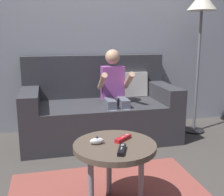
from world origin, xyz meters
TOP-DOWN VIEW (x-y plane):
  - ground_plane at (0.00, 0.00)m, footprint 8.78×8.78m
  - wall_back at (0.00, 1.45)m, footprint 4.39×0.05m
  - couch at (0.09, 1.07)m, footprint 1.61×0.80m
  - person_seated_on_couch at (0.21, 0.88)m, footprint 0.33×0.40m
  - coffee_table at (-0.07, -0.25)m, footprint 0.52×0.52m
  - game_remote_red_near_edge at (0.00, -0.20)m, footprint 0.13×0.12m
  - nunchuk_white at (-0.18, -0.23)m, footprint 0.09×0.05m
  - game_remote_black_far_corner at (-0.06, -0.38)m, footprint 0.09×0.14m
  - floor_lamp at (1.20, 0.97)m, footprint 0.32×0.32m

SIDE VIEW (x-z plane):
  - ground_plane at x=0.00m, z-range 0.00..0.00m
  - couch at x=0.09m, z-range -0.14..0.75m
  - coffee_table at x=-0.07m, z-range 0.17..0.61m
  - game_remote_red_near_edge at x=0.00m, z-range 0.44..0.47m
  - game_remote_black_far_corner at x=-0.06m, z-range 0.44..0.47m
  - nunchuk_white at x=-0.18m, z-range 0.44..0.49m
  - person_seated_on_couch at x=0.21m, z-range 0.07..1.03m
  - wall_back at x=0.00m, z-range 0.00..2.50m
  - floor_lamp at x=1.20m, z-range 0.57..2.13m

